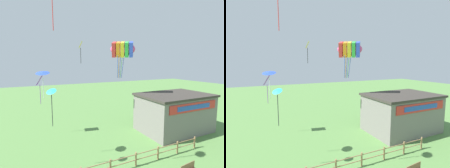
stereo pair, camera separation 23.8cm
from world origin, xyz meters
The scene contains 7 objects.
wooden_fence centered at (0.00, 5.41, 0.64)m, with size 15.56×0.14×1.12m.
seaside_building centered at (9.24, 9.58, 2.22)m, with size 8.22×5.61×4.40m.
kite_rainbow_parafoil centered at (3.99, 12.75, 9.59)m, with size 3.47×3.20×4.29m.
kite_purple_streamer centered at (-4.99, 15.26, 5.88)m, with size 0.87×1.06×3.23m.
kite_cyan_delta centered at (-4.68, 7.81, 5.76)m, with size 0.97×0.96×2.82m.
kite_blue_delta centered at (-5.07, 9.64, 7.20)m, with size 1.32×1.31×2.24m.
kite_yellow_diamond centered at (-0.79, 13.59, 9.63)m, with size 0.54×0.68×2.39m.
Camera 1 is at (-6.18, -5.27, 8.05)m, focal length 28.00 mm.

